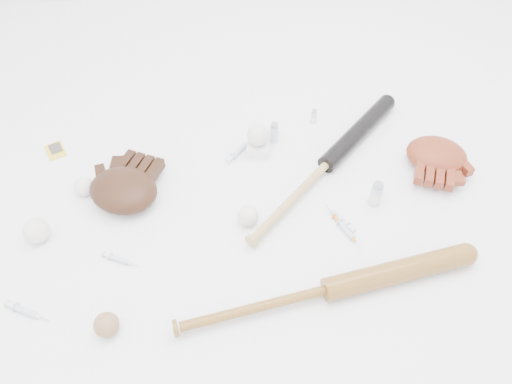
{
  "coord_description": "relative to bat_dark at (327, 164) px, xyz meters",
  "views": [
    {
      "loc": [
        -0.14,
        -1.0,
        1.31
      ],
      "look_at": [
        0.0,
        0.05,
        0.06
      ],
      "focal_mm": 35.0,
      "sensor_mm": 36.0,
      "label": 1
    }
  ],
  "objects": [
    {
      "name": "vial_0",
      "position": [
        0.16,
        0.14,
        -0.0
      ],
      "size": [
        0.02,
        0.02,
        0.06
      ],
      "primitive_type": "cylinder",
      "color": "silver",
      "rests_on": "ground"
    },
    {
      "name": "vial_3",
      "position": [
        0.13,
        -0.17,
        0.02
      ],
      "size": [
        0.04,
        0.04,
        0.1
      ],
      "primitive_type": "cylinder",
      "color": "silver",
      "rests_on": "ground"
    },
    {
      "name": "baseball_mid",
      "position": [
        -0.31,
        -0.19,
        0.0
      ],
      "size": [
        0.07,
        0.07,
        0.07
      ],
      "primitive_type": "sphere",
      "color": "silver",
      "rests_on": "ground"
    },
    {
      "name": "syringe_2",
      "position": [
        -0.3,
        0.13,
        -0.02
      ],
      "size": [
        0.14,
        0.14,
        0.02
      ],
      "primitive_type": null,
      "rotation": [
        0.0,
        0.0,
        0.81
      ],
      "color": "#ADBCC6",
      "rests_on": "ground"
    },
    {
      "name": "syringe_0",
      "position": [
        -0.97,
        -0.43,
        -0.02
      ],
      "size": [
        0.15,
        0.1,
        0.02
      ],
      "primitive_type": null,
      "rotation": [
        0.0,
        0.0,
        -0.5
      ],
      "color": "#ADBCC6",
      "rests_on": "ground"
    },
    {
      "name": "trading_card",
      "position": [
        -0.97,
        0.23,
        -0.03
      ],
      "size": [
        0.09,
        0.11,
        0.0
      ],
      "primitive_type": "cube",
      "rotation": [
        0.0,
        0.0,
        0.4
      ],
      "color": "gold",
      "rests_on": "ground"
    },
    {
      "name": "baseball_upper",
      "position": [
        -0.84,
        0.01,
        -0.0
      ],
      "size": [
        0.07,
        0.07,
        0.07
      ],
      "primitive_type": "sphere",
      "color": "silver",
      "rests_on": "ground"
    },
    {
      "name": "glove_dark",
      "position": [
        -0.71,
        -0.04,
        0.02
      ],
      "size": [
        0.38,
        0.38,
        0.1
      ],
      "primitive_type": null,
      "rotation": [
        0.0,
        0.0,
        -0.49
      ],
      "color": "black",
      "rests_on": "ground"
    },
    {
      "name": "baseball_aged",
      "position": [
        -0.74,
        -0.52,
        0.0
      ],
      "size": [
        0.07,
        0.07,
        0.07
      ],
      "primitive_type": "sphere",
      "color": "olive",
      "rests_on": "ground"
    },
    {
      "name": "baseball_left",
      "position": [
        -0.97,
        -0.17,
        0.01
      ],
      "size": [
        0.08,
        0.08,
        0.08
      ],
      "primitive_type": "sphere",
      "color": "silver",
      "rests_on": "ground"
    },
    {
      "name": "glove_tan",
      "position": [
        0.39,
        -0.02,
        0.01
      ],
      "size": [
        0.34,
        0.34,
        0.09
      ],
      "primitive_type": null,
      "rotation": [
        0.0,
        0.0,
        2.71
      ],
      "color": "maroon",
      "rests_on": "ground"
    },
    {
      "name": "syringe_1",
      "position": [
        -0.01,
        -0.23,
        -0.02
      ],
      "size": [
        0.1,
        0.15,
        0.02
      ],
      "primitive_type": null,
      "rotation": [
        0.0,
        0.0,
        2.05
      ],
      "color": "#ADBCC6",
      "rests_on": "ground"
    },
    {
      "name": "syringe_5",
      "position": [
        -0.72,
        -0.29,
        -0.02
      ],
      "size": [
        0.13,
        0.09,
        0.02
      ],
      "primitive_type": null,
      "rotation": [
        0.0,
        0.0,
        -0.49
      ],
      "color": "#ADBCC6",
      "rests_on": "ground"
    },
    {
      "name": "vial_2",
      "position": [
        -0.16,
        0.18,
        0.01
      ],
      "size": [
        0.03,
        0.03,
        0.08
      ],
      "primitive_type": "cylinder",
      "color": "silver",
      "rests_on": "ground"
    },
    {
      "name": "bat_wood",
      "position": [
        -0.11,
        -0.49,
        0.0
      ],
      "size": [
        0.95,
        0.2,
        0.07
      ],
      "primitive_type": null,
      "rotation": [
        0.0,
        0.0,
        0.14
      ],
      "color": "brown",
      "rests_on": "ground"
    },
    {
      "name": "baseball_on_pedestal",
      "position": [
        -0.23,
        0.13,
        0.05
      ],
      "size": [
        0.08,
        0.08,
        0.08
      ],
      "primitive_type": "sphere",
      "color": "silver",
      "rests_on": "pedestal"
    },
    {
      "name": "pedestal",
      "position": [
        -0.23,
        0.13,
        -0.01
      ],
      "size": [
        0.1,
        0.1,
        0.05
      ],
      "primitive_type": "cube",
      "rotation": [
        0.0,
        0.0,
        -0.21
      ],
      "color": "white",
      "rests_on": "ground"
    },
    {
      "name": "syringe_4",
      "position": [
        0.43,
        -0.02,
        -0.02
      ],
      "size": [
        0.16,
        0.09,
        0.02
      ],
      "primitive_type": null,
      "rotation": [
        0.0,
        0.0,
        3.57
      ],
      "color": "#ADBCC6",
      "rests_on": "ground"
    },
    {
      "name": "vial_1",
      "position": [
        0.01,
        0.26,
        -0.0
      ],
      "size": [
        0.02,
        0.02,
        0.06
      ],
      "primitive_type": "cylinder",
      "color": "silver",
      "rests_on": "ground"
    },
    {
      "name": "syringe_3",
      "position": [
        0.0,
        -0.28,
        -0.02
      ],
      "size": [
        0.08,
        0.16,
        0.02
      ],
      "primitive_type": null,
      "rotation": [
        0.0,
        0.0,
        -1.21
      ],
      "color": "#ADBCC6",
      "rests_on": "ground"
    },
    {
      "name": "bat_dark",
      "position": [
        0.0,
        0.0,
        0.0
      ],
      "size": [
        0.7,
        0.67,
        0.07
      ],
      "primitive_type": null,
      "rotation": [
        0.0,
        0.0,
        0.76
      ],
      "color": "black",
      "rests_on": "ground"
    }
  ]
}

